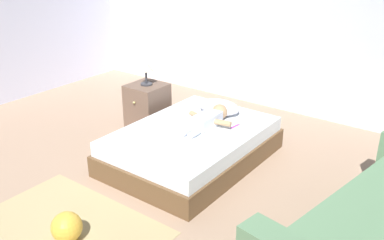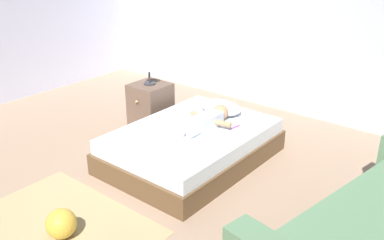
% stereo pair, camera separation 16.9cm
% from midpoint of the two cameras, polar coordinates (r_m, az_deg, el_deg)
% --- Properties ---
extents(ground_plane, '(8.00, 8.00, 0.00)m').
position_cam_midpoint_polar(ground_plane, '(3.97, -12.69, -10.33)').
color(ground_plane, '#A18269').
extents(wall_behind_bed, '(8.00, 0.12, 2.51)m').
position_cam_midpoint_polar(wall_behind_bed, '(5.78, 9.62, 13.83)').
color(wall_behind_bed, silver).
rests_on(wall_behind_bed, ground_plane).
extents(bed, '(1.22, 1.73, 0.36)m').
position_cam_midpoint_polar(bed, '(4.42, -1.10, -3.41)').
color(bed, brown).
rests_on(bed, ground_plane).
extents(pillow, '(0.48, 0.33, 0.14)m').
position_cam_midpoint_polar(pillow, '(4.72, 2.61, 1.75)').
color(pillow, white).
rests_on(pillow, bed).
extents(baby, '(0.52, 0.67, 0.17)m').
position_cam_midpoint_polar(baby, '(4.41, 1.23, 0.16)').
color(baby, silver).
rests_on(baby, bed).
extents(toothbrush, '(0.03, 0.15, 0.02)m').
position_cam_midpoint_polar(toothbrush, '(4.41, 4.77, -0.76)').
color(toothbrush, '#B539B1').
rests_on(toothbrush, bed).
extents(nightstand, '(0.41, 0.44, 0.56)m').
position_cam_midpoint_polar(nightstand, '(5.17, -6.88, 1.71)').
color(nightstand, brown).
rests_on(nightstand, ground_plane).
extents(lamp, '(0.17, 0.17, 0.29)m').
position_cam_midpoint_polar(lamp, '(5.01, -7.14, 6.90)').
color(lamp, '#333338').
rests_on(lamp, nightstand).
extents(rug, '(1.52, 1.12, 0.01)m').
position_cam_midpoint_polar(rug, '(3.67, -18.26, -14.00)').
color(rug, tan).
rests_on(rug, ground_plane).
extents(toy_ball, '(0.24, 0.24, 0.24)m').
position_cam_midpoint_polar(toy_ball, '(3.50, -17.70, -13.43)').
color(toy_ball, gold).
rests_on(toy_ball, rug).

